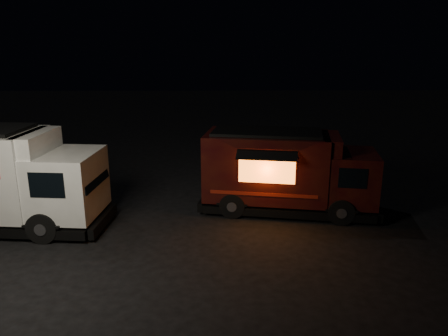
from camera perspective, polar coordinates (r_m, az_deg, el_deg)
The scene contains 2 objects.
ground at distance 13.08m, azimuth -9.62°, elevation -8.70°, with size 80.00×80.00×0.00m, color black.
red_truck at distance 14.48m, azimuth 8.52°, elevation -0.47°, with size 5.80×2.13×2.70m, color #3B130A, non-canonical shape.
Camera 1 is at (1.97, -11.74, 5.43)m, focal length 35.00 mm.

